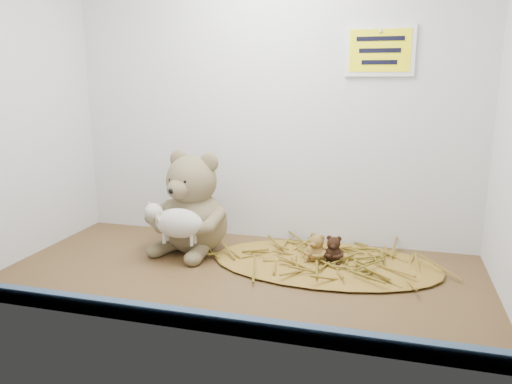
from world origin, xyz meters
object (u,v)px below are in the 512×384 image
(main_teddy, at_px, (194,202))
(mini_teddy_brown, at_px, (334,248))
(mini_teddy_tan, at_px, (317,247))
(toy_lamb, at_px, (179,223))

(main_teddy, relative_size, mini_teddy_brown, 4.00)
(mini_teddy_tan, bearing_deg, toy_lamb, -144.25)
(mini_teddy_tan, height_order, mini_teddy_brown, mini_teddy_tan)
(toy_lamb, bearing_deg, mini_teddy_tan, 13.18)
(main_teddy, xyz_separation_m, mini_teddy_tan, (0.35, -0.02, -0.09))
(main_teddy, bearing_deg, toy_lamb, -76.26)
(main_teddy, relative_size, toy_lamb, 1.68)
(toy_lamb, distance_m, mini_teddy_brown, 0.41)
(mini_teddy_brown, bearing_deg, toy_lamb, -166.19)
(main_teddy, distance_m, mini_teddy_tan, 0.36)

